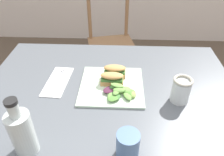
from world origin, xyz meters
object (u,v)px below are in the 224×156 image
object	(u,v)px
dining_table	(109,113)
bottle_cold_brew	(23,134)
mason_jar_iced_tea	(181,91)
fork_on_napkin	(59,79)
cup_extra_side	(128,145)
chair_wooden_far	(111,43)
sandwich_half_front	(112,78)
plate_lunch	(112,86)
sandwich_half_back	(115,71)

from	to	relation	value
dining_table	bottle_cold_brew	bearing A→B (deg)	-129.79
dining_table	mason_jar_iced_tea	xyz separation A→B (m)	(0.30, -0.04, 0.18)
fork_on_napkin	cup_extra_side	bearing A→B (deg)	-50.68
chair_wooden_far	bottle_cold_brew	size ratio (longest dim) A/B	3.89
dining_table	sandwich_half_front	xyz separation A→B (m)	(0.01, 0.05, 0.17)
plate_lunch	chair_wooden_far	bearing A→B (deg)	92.81
dining_table	bottle_cold_brew	world-z (taller)	bottle_cold_brew
sandwich_half_back	cup_extra_side	size ratio (longest dim) A/B	1.09
sandwich_half_front	sandwich_half_back	size ratio (longest dim) A/B	1.00
sandwich_half_back	mason_jar_iced_tea	bearing A→B (deg)	-28.99
sandwich_half_back	bottle_cold_brew	xyz separation A→B (m)	(-0.28, -0.42, 0.04)
dining_table	fork_on_napkin	bearing A→B (deg)	161.35
dining_table	cup_extra_side	size ratio (longest dim) A/B	11.97
fork_on_napkin	mason_jar_iced_tea	world-z (taller)	mason_jar_iced_tea
fork_on_napkin	sandwich_half_front	bearing A→B (deg)	-6.76
mason_jar_iced_tea	dining_table	bearing A→B (deg)	172.59
chair_wooden_far	bottle_cold_brew	xyz separation A→B (m)	(-0.22, -1.33, 0.37)
fork_on_napkin	plate_lunch	bearing A→B (deg)	-9.63
sandwich_half_back	mason_jar_iced_tea	size ratio (longest dim) A/B	0.94
sandwich_half_front	bottle_cold_brew	size ratio (longest dim) A/B	0.48
chair_wooden_far	sandwich_half_back	xyz separation A→B (m)	(0.06, -0.90, 0.33)
dining_table	chair_wooden_far	world-z (taller)	chair_wooden_far
fork_on_napkin	bottle_cold_brew	world-z (taller)	bottle_cold_brew
plate_lunch	fork_on_napkin	world-z (taller)	plate_lunch
plate_lunch	sandwich_half_back	distance (m)	0.08
dining_table	sandwich_half_back	xyz separation A→B (m)	(0.02, 0.12, 0.17)
bottle_cold_brew	mason_jar_iced_tea	size ratio (longest dim) A/B	1.98
sandwich_half_back	chair_wooden_far	bearing A→B (deg)	93.80
dining_table	fork_on_napkin	size ratio (longest dim) A/B	6.31
mason_jar_iced_tea	cup_extra_side	bearing A→B (deg)	-129.21
sandwich_half_back	cup_extra_side	world-z (taller)	cup_extra_side
plate_lunch	sandwich_half_front	bearing A→B (deg)	83.79
bottle_cold_brew	cup_extra_side	size ratio (longest dim) A/B	2.29
plate_lunch	bottle_cold_brew	xyz separation A→B (m)	(-0.27, -0.35, 0.07)
dining_table	sandwich_half_back	distance (m)	0.21
chair_wooden_far	fork_on_napkin	size ratio (longest dim) A/B	4.69
fork_on_napkin	bottle_cold_brew	xyz separation A→B (m)	(-0.01, -0.39, 0.07)
dining_table	chair_wooden_far	distance (m)	1.03
plate_lunch	sandwich_half_back	bearing A→B (deg)	81.03
plate_lunch	mason_jar_iced_tea	distance (m)	0.30
sandwich_half_back	cup_extra_side	distance (m)	0.43
fork_on_napkin	bottle_cold_brew	distance (m)	0.40
fork_on_napkin	mason_jar_iced_tea	size ratio (longest dim) A/B	1.64
fork_on_napkin	mason_jar_iced_tea	distance (m)	0.56
cup_extra_side	mason_jar_iced_tea	bearing A→B (deg)	50.79
sandwich_half_front	fork_on_napkin	world-z (taller)	sandwich_half_front
sandwich_half_front	mason_jar_iced_tea	world-z (taller)	mason_jar_iced_tea
cup_extra_side	plate_lunch	bearing A→B (deg)	100.83
plate_lunch	fork_on_napkin	bearing A→B (deg)	170.37
dining_table	plate_lunch	size ratio (longest dim) A/B	4.08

